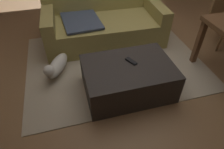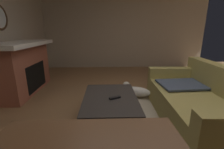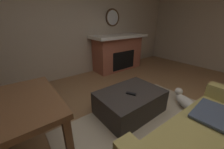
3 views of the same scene
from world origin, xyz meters
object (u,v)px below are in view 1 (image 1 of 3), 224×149
object	(u,v)px
ottoman_coffee_table	(128,78)
tv_remote	(131,61)
couch	(103,24)
small_dog	(57,66)

from	to	relation	value
ottoman_coffee_table	tv_remote	bearing A→B (deg)	50.75
couch	ottoman_coffee_table	size ratio (longest dim) A/B	1.82
ottoman_coffee_table	tv_remote	xyz separation A→B (m)	(0.05, 0.06, 0.22)
tv_remote	small_dog	distance (m)	1.06
small_dog	tv_remote	bearing A→B (deg)	-28.09
couch	ottoman_coffee_table	bearing A→B (deg)	-89.86
ottoman_coffee_table	small_dog	xyz separation A→B (m)	(-0.85, 0.54, -0.05)
ottoman_coffee_table	small_dog	world-z (taller)	ottoman_coffee_table
tv_remote	small_dog	bearing A→B (deg)	126.10
couch	ottoman_coffee_table	distance (m)	1.32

